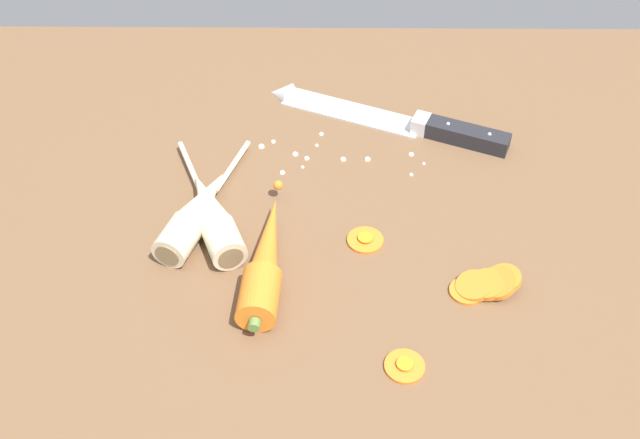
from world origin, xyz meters
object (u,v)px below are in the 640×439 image
chefs_knife (380,116)px  parsnip_mid_left (197,213)px  parsnip_front (212,214)px  whole_carrot (265,260)px  carrot_slice_stray_mid (365,239)px  carrot_slice_stray_near (405,365)px  carrot_slice_stack (486,285)px

chefs_knife → parsnip_mid_left: size_ratio=1.52×
chefs_knife → parsnip_front: bearing=-134.2°
parsnip_mid_left → chefs_knife: bearing=43.0°
whole_carrot → carrot_slice_stray_mid: size_ratio=5.27×
chefs_knife → carrot_slice_stray_mid: chefs_knife is taller
chefs_knife → parsnip_front: size_ratio=1.51×
parsnip_mid_left → carrot_slice_stray_near: size_ratio=5.48×
parsnip_mid_left → carrot_slice_stray_near: parsnip_mid_left is taller
parsnip_mid_left → carrot_slice_stack: (32.12, -9.71, -1.14)cm
whole_carrot → carrot_slice_stray_mid: 12.26cm
whole_carrot → carrot_slice_stray_mid: whole_carrot is taller
parsnip_front → carrot_slice_stray_mid: bearing=-7.3°
chefs_knife → parsnip_mid_left: 30.71cm
parsnip_mid_left → carrot_slice_stray_mid: bearing=-7.4°
whole_carrot → parsnip_mid_left: bearing=138.3°
whole_carrot → carrot_slice_stack: whole_carrot is taller
parsnip_mid_left → carrot_slice_stack: 33.57cm
chefs_knife → carrot_slice_stray_mid: bearing=-97.0°
parsnip_front → parsnip_mid_left: size_ratio=1.01×
carrot_slice_stray_near → carrot_slice_stray_mid: (-3.20, 17.18, 0.00)cm
parsnip_mid_left → carrot_slice_stray_near: 30.13cm
parsnip_front → carrot_slice_stray_near: size_ratio=5.51×
chefs_knife → carrot_slice_stack: (9.69, -30.64, 0.19)cm
parsnip_mid_left → carrot_slice_stack: parsnip_mid_left is taller
carrot_slice_stack → carrot_slice_stray_near: carrot_slice_stack is taller
parsnip_mid_left → carrot_slice_stray_near: bearing=-40.9°
whole_carrot → carrot_slice_stray_mid: (11.06, 5.00, -1.74)cm
carrot_slice_stack → carrot_slice_stray_near: 13.74cm
chefs_knife → parsnip_mid_left: bearing=-137.0°
carrot_slice_stack → carrot_slice_stray_near: bearing=-133.2°
chefs_knife → whole_carrot: size_ratio=1.50×
carrot_slice_stack → carrot_slice_stray_mid: bearing=150.4°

